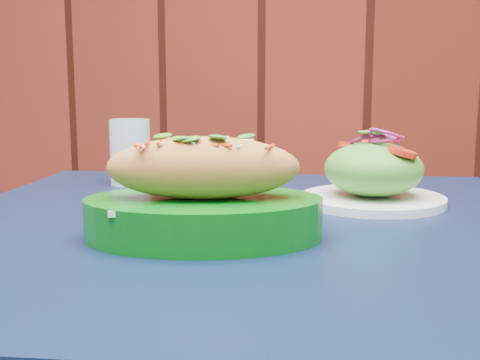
# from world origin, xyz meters

# --- Properties ---
(cafe_table) EXTENTS (0.90, 0.90, 0.75)m
(cafe_table) POSITION_xyz_m (-0.11, 1.44, 0.66)
(cafe_table) COLOR black
(cafe_table) RESTS_ON ground
(banh_mi_basket) EXTENTS (0.30, 0.24, 0.12)m
(banh_mi_basket) POSITION_xyz_m (-0.14, 1.35, 0.80)
(banh_mi_basket) COLOR #05610F
(banh_mi_basket) RESTS_ON cafe_table
(salad_plate) EXTENTS (0.21, 0.21, 0.11)m
(salad_plate) POSITION_xyz_m (0.05, 1.59, 0.79)
(salad_plate) COLOR white
(salad_plate) RESTS_ON cafe_table
(water_glass) EXTENTS (0.07, 0.07, 0.11)m
(water_glass) POSITION_xyz_m (-0.36, 1.67, 0.81)
(water_glass) COLOR silver
(water_glass) RESTS_ON cafe_table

